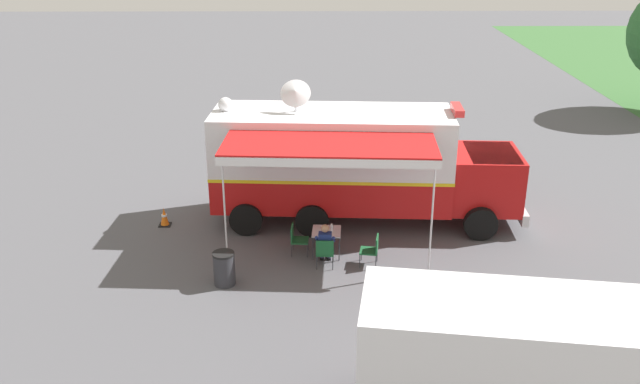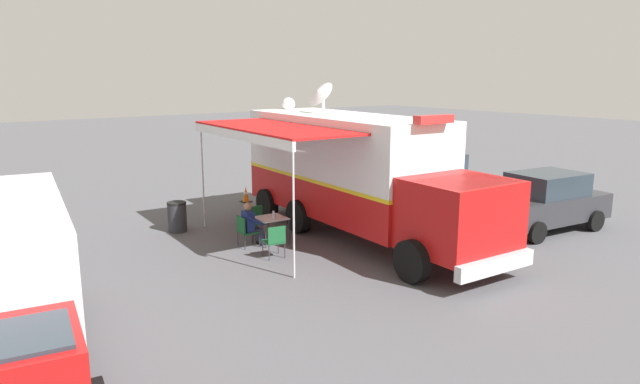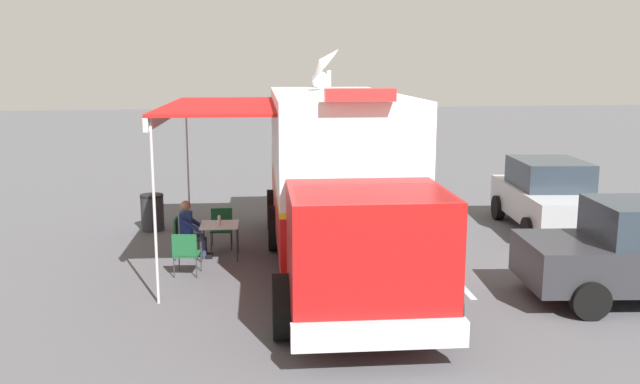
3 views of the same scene
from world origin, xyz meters
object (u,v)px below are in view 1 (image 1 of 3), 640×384
Objects in this scene: folding_chair_at_table at (325,251)px; support_truck at (534,370)px; car_far_corner at (291,138)px; folding_chair_spare_by_truck at (372,248)px; command_truck at (356,162)px; folding_table at (326,233)px; folding_chair_beside_table at (296,237)px; trash_bin at (224,268)px; water_bottle at (332,227)px; seated_responder at (325,243)px; car_behind_truck at (422,143)px; traffic_cone at (164,217)px.

folding_chair_at_table is 0.12× the size of support_truck.
support_truck is at bearing 17.48° from car_far_corner.
folding_chair_spare_by_truck is (-0.15, 1.30, 0.00)m from folding_chair_at_table.
command_truck is 3.34m from folding_chair_spare_by_truck.
folding_table is at bearing -153.50° from support_truck.
folding_chair_spare_by_truck is 0.12× the size of support_truck.
folding_chair_beside_table is at bearing -136.82° from folding_chair_at_table.
command_truck is at bearing -174.44° from folding_chair_spare_by_truck.
car_far_corner reaches higher than trash_bin.
command_truck reaches higher than folding_table.
support_truck is at bearing 29.70° from folding_chair_at_table.
car_far_corner is at bearing -170.40° from water_bottle.
folding_table is 0.61m from seated_responder.
folding_table is at bearing -117.68° from folding_chair_spare_by_truck.
seated_responder is at bearing -17.43° from water_bottle.
folding_table is at bearing -90.33° from water_bottle.
car_behind_truck is at bearing 152.73° from folding_table.
folding_table is at bearing -22.01° from command_truck.
traffic_cone is at bearing -117.90° from seated_responder.
seated_responder reaches higher than folding_chair_at_table.
folding_chair_beside_table is 1.50× the size of traffic_cone.
command_truck is at bearing 162.23° from folding_chair_at_table.
car_far_corner is (-8.04, -0.38, 0.37)m from folding_chair_beside_table.
car_far_corner reaches higher than folding_chair_beside_table.
trash_bin is (4.01, -3.64, -1.49)m from command_truck.
support_truck is (6.39, 3.64, 0.87)m from folding_chair_at_table.
water_bottle is (2.36, -0.81, -1.11)m from command_truck.
support_truck is at bearing 48.57° from trash_bin.
command_truck reaches higher than folding_chair_at_table.
trash_bin is at bearing -47.28° from folding_chair_beside_table.
water_bottle is (0.00, 0.14, 0.16)m from folding_table.
command_truck is at bearing 157.99° from folding_table.
seated_responder is 8.78m from car_far_corner.
water_bottle is 0.67m from seated_responder.
seated_responder is at bearing 176.61° from folding_chair_at_table.
folding_chair_at_table is 1.00× the size of folding_chair_spare_by_truck.
command_truck is 9.92m from support_truck.
car_far_corner reaches higher than seated_responder.
seated_responder is 2.16× the size of traffic_cone.
folding_chair_spare_by_truck is at bearing 59.37° from water_bottle.
support_truck is at bearing 15.42° from command_truck.
folding_chair_at_table is 8.97m from car_far_corner.
car_behind_truck is (-8.17, 3.86, 0.37)m from folding_chair_at_table.
seated_responder is 2.84m from trash_bin.
command_truck is 7.69× the size of seated_responder.
command_truck is 3.61m from folding_chair_at_table.
trash_bin is (1.00, -3.93, -0.06)m from folding_chair_spare_by_truck.
trash_bin reaches higher than folding_chair_spare_by_truck.
support_truck reaches higher than folding_chair_at_table.
water_bottle is 0.39× the size of traffic_cone.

